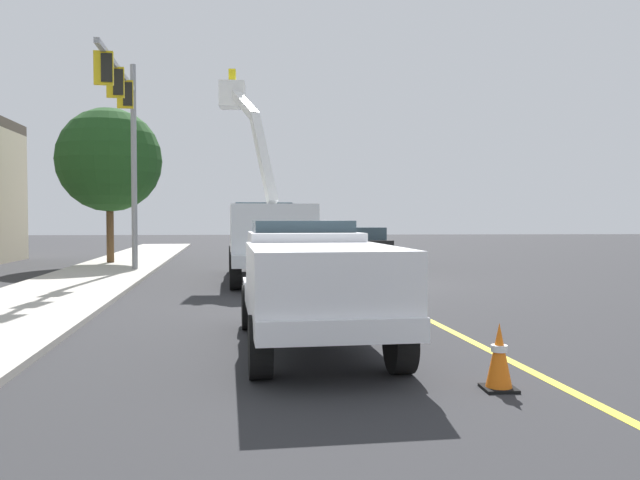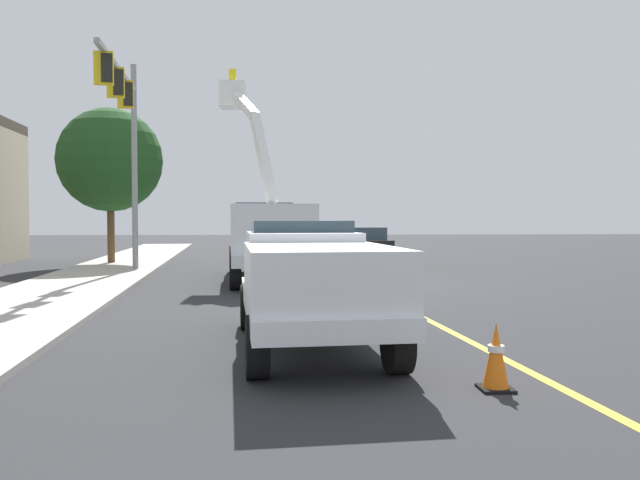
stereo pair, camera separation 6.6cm
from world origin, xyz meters
name	(u,v)px [view 1 (the left image)]	position (x,y,z in m)	size (l,w,h in m)	color
ground	(358,284)	(0.00, 0.00, 0.00)	(120.00, 120.00, 0.00)	#2D2D30
sidewalk_far_side	(71,287)	(-0.73, 8.68, 0.06)	(60.00, 3.60, 0.12)	#B2ADA3
lane_centre_stripe	(358,284)	(0.00, 0.00, 0.00)	(50.00, 0.16, 0.01)	yellow
utility_bucket_truck	(267,232)	(1.77, 2.94, 1.62)	(8.38, 3.31, 7.42)	silver
service_pickup_truck	(313,279)	(-9.68, 1.95, 1.12)	(5.76, 2.56, 2.06)	white
passing_minivan	(361,242)	(9.28, -1.29, 0.97)	(4.94, 2.29, 1.69)	black
traffic_cone_leading	(499,357)	(-12.30, -0.19, 0.41)	(0.40, 0.40, 0.83)	black
traffic_cone_mid_front	(349,287)	(-3.80, 0.72, 0.34)	(0.40, 0.40, 0.69)	black
traffic_cone_mid_rear	(306,260)	(6.09, 1.41, 0.38)	(0.40, 0.40, 0.77)	black
traffic_signal_mast	(125,120)	(3.07, 7.98, 5.61)	(7.05, 0.90, 8.09)	gray
street_tree_right	(109,160)	(8.85, 10.07, 4.70)	(4.62, 4.62, 7.02)	brown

